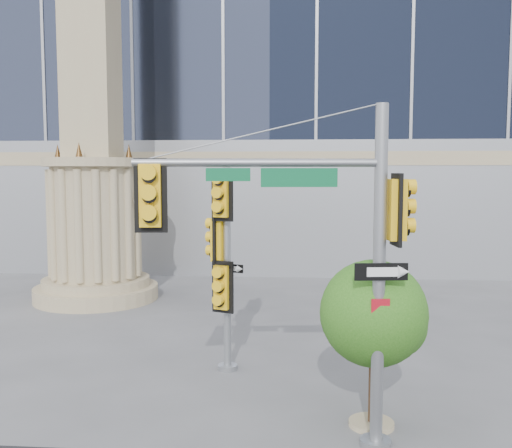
{
  "coord_description": "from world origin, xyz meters",
  "views": [
    {
      "loc": [
        1.38,
        -10.86,
        4.59
      ],
      "look_at": [
        0.36,
        2.0,
        3.42
      ],
      "focal_mm": 40.0,
      "sensor_mm": 36.0,
      "label": 1
    }
  ],
  "objects": [
    {
      "name": "monument",
      "position": [
        -6.0,
        9.0,
        5.52
      ],
      "size": [
        4.4,
        4.4,
        16.6
      ],
      "color": "tan",
      "rests_on": "ground"
    },
    {
      "name": "main_signal_pole",
      "position": [
        1.65,
        -1.63,
        3.53
      ],
      "size": [
        4.42,
        0.91,
        5.7
      ],
      "rotation": [
        0.0,
        0.0,
        0.12
      ],
      "color": "slate",
      "rests_on": "ground"
    },
    {
      "name": "street_tree",
      "position": [
        2.72,
        -0.74,
        2.01
      ],
      "size": [
        1.96,
        1.91,
        3.05
      ],
      "color": "tan",
      "rests_on": "ground"
    },
    {
      "name": "secondary_signal_pole",
      "position": [
        -0.39,
        1.92,
        2.8
      ],
      "size": [
        0.81,
        0.78,
        4.76
      ],
      "rotation": [
        0.0,
        0.0,
        -0.36
      ],
      "color": "slate",
      "rests_on": "ground"
    },
    {
      "name": "ground",
      "position": [
        0.0,
        0.0,
        0.0
      ],
      "size": [
        120.0,
        120.0,
        0.0
      ],
      "primitive_type": "plane",
      "color": "#545456",
      "rests_on": "ground"
    }
  ]
}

